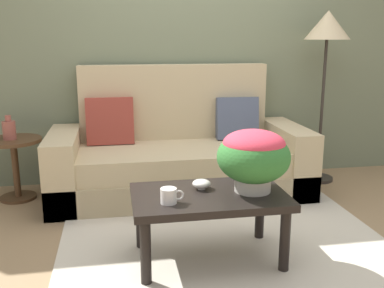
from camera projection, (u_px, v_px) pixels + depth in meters
ground_plane at (214, 224)px, 3.33m from camera, size 14.00×14.00×0.00m
wall_back at (186, 40)px, 4.21m from camera, size 6.40×0.12×2.72m
area_rug at (217, 228)px, 3.24m from camera, size 2.24×2.00×0.01m
couch at (179, 157)px, 3.97m from camera, size 2.26×0.92×1.14m
coffee_table at (209, 203)px, 2.71m from camera, size 0.95×0.58×0.44m
side_table at (15, 158)px, 3.77m from camera, size 0.47×0.47×0.54m
floor_lamp at (327, 36)px, 4.04m from camera, size 0.42×0.42×1.62m
potted_plant at (254, 155)px, 2.69m from camera, size 0.45×0.45×0.39m
coffee_mug at (169, 196)px, 2.53m from camera, size 0.14×0.10×0.09m
snack_bowl at (201, 184)px, 2.77m from camera, size 0.12×0.12×0.06m
table_vase at (9, 129)px, 3.70m from camera, size 0.11×0.11×0.21m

